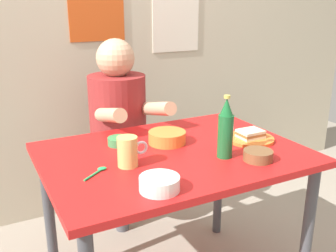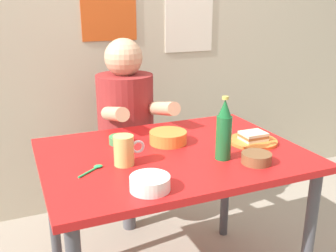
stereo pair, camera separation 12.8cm
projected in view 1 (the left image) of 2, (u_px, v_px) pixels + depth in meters
The scene contains 13 objects.
wall_back at pixel (93, 11), 2.37m from camera, with size 4.40×0.09×2.60m.
dining_table at pixel (173, 171), 1.68m from camera, with size 1.10×0.80×0.74m.
stool at pixel (120, 178), 2.30m from camera, with size 0.34×0.34×0.45m.
person_seated at pixel (118, 112), 2.16m from camera, with size 0.33×0.56×0.72m.
plate_orange at pixel (250, 139), 1.78m from camera, with size 0.22×0.22×0.01m, color orange.
sandwich at pixel (250, 134), 1.78m from camera, with size 0.11×0.09×0.04m.
beer_mug at pixel (128, 151), 1.49m from camera, with size 0.13×0.08×0.12m.
beer_bottle at pixel (226, 130), 1.56m from camera, with size 0.06×0.06×0.26m.
dip_bowl_green at pixel (119, 141), 1.72m from camera, with size 0.10×0.10×0.03m.
condiment_bowl_brown at pixel (258, 155), 1.55m from camera, with size 0.12×0.12×0.04m.
soup_bowl_orange at pixel (167, 137), 1.74m from camera, with size 0.17×0.17×0.05m.
rice_bowl_white at pixel (159, 183), 1.30m from camera, with size 0.14×0.14×0.05m.
spoon at pixel (99, 171), 1.45m from camera, with size 0.11×0.08×0.01m.
Camera 1 is at (-0.73, -1.36, 1.35)m, focal length 41.06 mm.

